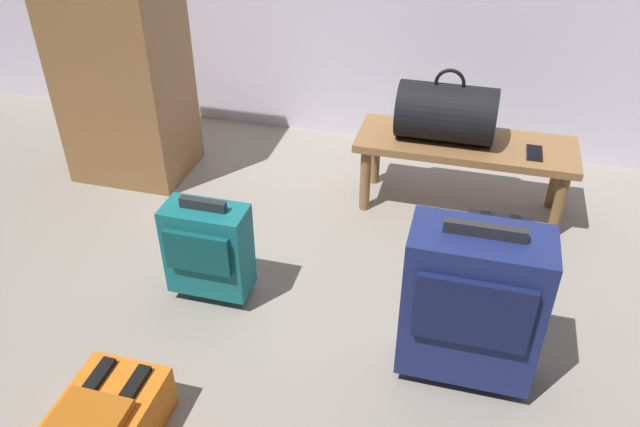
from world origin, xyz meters
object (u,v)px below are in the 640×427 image
object	(u,v)px
duffel_bag_black	(446,112)
backpack_dark	(496,253)
bench	(465,151)
backpack_orange	(106,422)
suitcase_small_teal	(208,248)
side_cabinet	(123,71)
cell_phone	(534,153)
suitcase_upright_navy	(472,303)

from	to	relation	value
duffel_bag_black	backpack_dark	bearing A→B (deg)	-57.10
bench	backpack_orange	xyz separation A→B (m)	(-0.94, -1.64, -0.21)
backpack_orange	backpack_dark	world-z (taller)	same
bench	duffel_bag_black	distance (m)	0.21
suitcase_small_teal	side_cabinet	size ratio (longest dim) A/B	0.42
cell_phone	backpack_orange	bearing A→B (deg)	-127.96
backpack_dark	backpack_orange	bearing A→B (deg)	-133.87
bench	suitcase_upright_navy	world-z (taller)	suitcase_upright_navy
bench	backpack_dark	bearing A→B (deg)	-67.44
suitcase_upright_navy	duffel_bag_black	bearing A→B (deg)	100.90
bench	suitcase_small_teal	size ratio (longest dim) A/B	2.17
cell_phone	suitcase_upright_navy	bearing A→B (deg)	-101.18
cell_phone	suitcase_upright_navy	xyz separation A→B (m)	(-0.20, -1.02, -0.04)
suitcase_upright_navy	backpack_orange	world-z (taller)	suitcase_upright_navy
suitcase_upright_navy	bench	bearing A→B (deg)	95.30
suitcase_upright_navy	side_cabinet	bearing A→B (deg)	150.70
duffel_bag_black	cell_phone	distance (m)	0.43
suitcase_small_teal	bench	bearing A→B (deg)	45.42
backpack_orange	backpack_dark	bearing A→B (deg)	46.13
backpack_dark	duffel_bag_black	bearing A→B (deg)	122.90
cell_phone	suitcase_small_teal	distance (m)	1.49
backpack_orange	suitcase_small_teal	bearing A→B (deg)	86.68
bench	side_cabinet	size ratio (longest dim) A/B	0.91
cell_phone	backpack_dark	size ratio (longest dim) A/B	0.38
bench	suitcase_small_teal	xyz separation A→B (m)	(-0.90, -0.91, -0.07)
bench	cell_phone	bearing A→B (deg)	-8.39
bench	side_cabinet	distance (m)	1.71
suitcase_upright_navy	suitcase_small_teal	xyz separation A→B (m)	(-1.00, 0.15, -0.09)
duffel_bag_black	side_cabinet	size ratio (longest dim) A/B	0.40
suitcase_upright_navy	backpack_orange	bearing A→B (deg)	-151.17
side_cabinet	suitcase_upright_navy	bearing A→B (deg)	-29.30
cell_phone	side_cabinet	size ratio (longest dim) A/B	0.13
duffel_bag_black	backpack_dark	xyz separation A→B (m)	(0.30, -0.46, -0.40)
duffel_bag_black	suitcase_small_teal	size ratio (longest dim) A/B	0.96
suitcase_upright_navy	backpack_dark	world-z (taller)	suitcase_upright_navy
cell_phone	backpack_dark	distance (m)	0.51
duffel_bag_black	side_cabinet	distance (m)	1.59
duffel_bag_black	bench	bearing A→B (deg)	-0.00
bench	backpack_orange	world-z (taller)	bench
suitcase_small_teal	suitcase_upright_navy	bearing A→B (deg)	-8.56
duffel_bag_black	suitcase_upright_navy	world-z (taller)	duffel_bag_black
backpack_orange	backpack_dark	xyz separation A→B (m)	(1.13, 1.18, 0.00)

